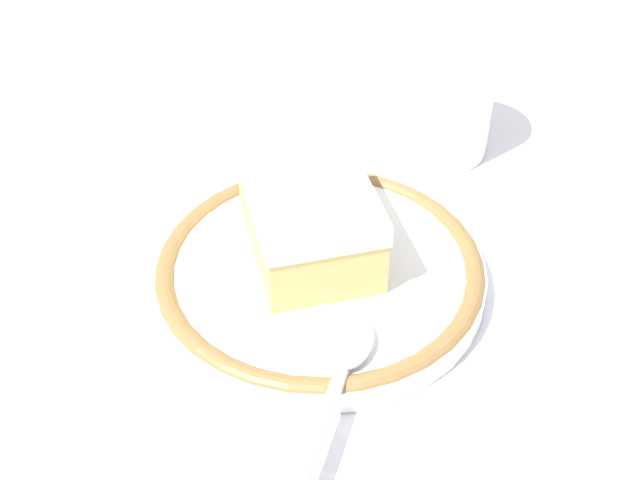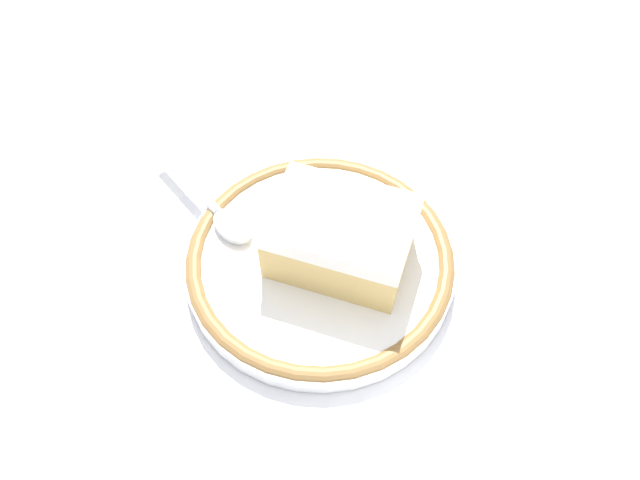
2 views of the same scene
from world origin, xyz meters
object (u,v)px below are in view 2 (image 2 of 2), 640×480
spoon (216,209)px  cake_slice (340,237)px  napkin (166,151)px  cup (461,464)px  plate (320,260)px

spoon → cake_slice: bearing=-115.7°
spoon → napkin: 0.10m
cake_slice → napkin: (0.13, 0.15, -0.04)m
cake_slice → cup: cup is taller
cup → cake_slice: bearing=20.8°
plate → napkin: plate is taller
plate → napkin: size_ratio=1.61×
cup → napkin: cup is taller
plate → napkin: (0.13, 0.14, -0.01)m
plate → cup: size_ratio=2.38×
plate → cup: 0.18m
napkin → plate: bearing=-133.7°
cup → plate: bearing=25.0°
cake_slice → plate: bearing=81.1°
plate → cake_slice: cake_slice is taller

